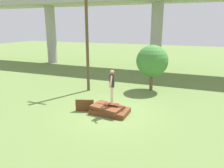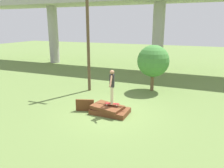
# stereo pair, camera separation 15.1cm
# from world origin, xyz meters

# --- Properties ---
(ground_plane) EXTENTS (80.00, 80.00, 0.00)m
(ground_plane) POSITION_xyz_m (0.00, 0.00, 0.00)
(ground_plane) COLOR olive
(scrap_pile) EXTENTS (1.88, 1.30, 0.47)m
(scrap_pile) POSITION_xyz_m (-0.04, -0.02, 0.19)
(scrap_pile) COLOR brown
(scrap_pile) RESTS_ON ground_plane
(scrap_plank_loose) EXTENTS (0.93, 0.39, 0.62)m
(scrap_plank_loose) POSITION_xyz_m (-1.34, -0.20, 0.31)
(scrap_plank_loose) COLOR #5B3319
(scrap_plank_loose) RESTS_ON ground_plane
(skateboard) EXTENTS (0.74, 0.34, 0.09)m
(skateboard) POSITION_xyz_m (0.12, -0.03, 0.54)
(skateboard) COLOR maroon
(skateboard) RESTS_ON scrap_pile
(skater) EXTENTS (0.33, 1.10, 1.70)m
(skater) POSITION_xyz_m (0.12, -0.03, 1.55)
(skater) COLOR #C6B78E
(skater) RESTS_ON skateboard
(highway_overpass) EXTENTS (44.00, 4.67, 7.00)m
(highway_overpass) POSITION_xyz_m (0.00, 11.82, 6.14)
(highway_overpass) COLOR #A8A59E
(highway_overpass) RESTS_ON ground_plane
(utility_pole) EXTENTS (1.30, 0.20, 7.53)m
(utility_pole) POSITION_xyz_m (-2.89, 3.20, 3.89)
(utility_pole) COLOR brown
(utility_pole) RESTS_ON ground_plane
(tree_behind_left) EXTENTS (2.12, 2.12, 3.09)m
(tree_behind_left) POSITION_xyz_m (1.09, 4.81, 2.02)
(tree_behind_left) COLOR brown
(tree_behind_left) RESTS_ON ground_plane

